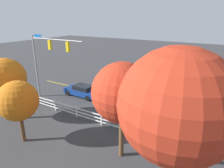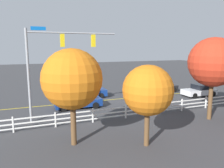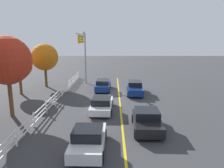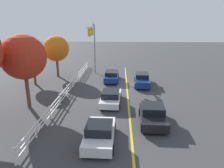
{
  "view_description": "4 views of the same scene",
  "coord_description": "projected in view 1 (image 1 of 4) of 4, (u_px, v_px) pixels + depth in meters",
  "views": [
    {
      "loc": [
        -13.4,
        19.6,
        9.28
      ],
      "look_at": [
        -1.87,
        0.42,
        1.67
      ],
      "focal_mm": 31.85,
      "sensor_mm": 36.0,
      "label": 1
    },
    {
      "loc": [
        5.92,
        22.56,
        5.92
      ],
      "look_at": [
        -2.61,
        0.65,
        1.92
      ],
      "focal_mm": 34.93,
      "sensor_mm": 36.0,
      "label": 2
    },
    {
      "loc": [
        -24.8,
        0.67,
        6.37
      ],
      "look_at": [
        -3.15,
        0.81,
        1.78
      ],
      "focal_mm": 33.64,
      "sensor_mm": 36.0,
      "label": 3
    },
    {
      "loc": [
        -25.4,
        0.82,
        7.62
      ],
      "look_at": [
        -3.76,
        1.73,
        1.12
      ],
      "focal_mm": 32.98,
      "sensor_mm": 36.0,
      "label": 4
    }
  ],
  "objects": [
    {
      "name": "tree_3",
      "position": [
        6.0,
        78.0,
        17.77
      ],
      "size": [
        3.6,
        3.6,
        5.87
      ],
      "color": "brown",
      "rests_on": "ground_plane"
    },
    {
      "name": "white_rail_fence",
      "position": [
        88.0,
        115.0,
        18.45
      ],
      "size": [
        26.1,
        0.1,
        1.15
      ],
      "color": "white",
      "rests_on": "ground_plane"
    },
    {
      "name": "signal_assembly",
      "position": [
        47.0,
        56.0,
        21.81
      ],
      "size": [
        7.22,
        0.38,
        7.45
      ],
      "color": "gray",
      "rests_on": "ground_plane"
    },
    {
      "name": "tree_1",
      "position": [
        122.0,
        93.0,
        12.52
      ],
      "size": [
        3.95,
        3.95,
        6.71
      ],
      "color": "brown",
      "rests_on": "ground_plane"
    },
    {
      "name": "tree_0",
      "position": [
        18.0,
        101.0,
        14.57
      ],
      "size": [
        3.01,
        3.01,
        4.93
      ],
      "color": "brown",
      "rests_on": "ground_plane"
    },
    {
      "name": "tree_2",
      "position": [
        177.0,
        106.0,
        8.38
      ],
      "size": [
        5.11,
        5.11,
        8.27
      ],
      "color": "brown",
      "rests_on": "ground_plane"
    },
    {
      "name": "car_4",
      "position": [
        219.0,
        123.0,
        16.9
      ],
      "size": [
        4.1,
        2.01,
        1.44
      ],
      "rotation": [
        0.0,
        0.0,
        -0.02
      ],
      "color": "silver",
      "rests_on": "ground_plane"
    },
    {
      "name": "car_1",
      "position": [
        145.0,
        104.0,
        20.6
      ],
      "size": [
        4.5,
        2.07,
        1.33
      ],
      "rotation": [
        0.0,
        0.0,
        -0.04
      ],
      "color": "silver",
      "rests_on": "ground_plane"
    },
    {
      "name": "car_2",
      "position": [
        192.0,
        100.0,
        21.43
      ],
      "size": [
        4.03,
        2.1,
        1.46
      ],
      "rotation": [
        0.0,
        0.0,
        3.11
      ],
      "color": "black",
      "rests_on": "ground_plane"
    },
    {
      "name": "ground_plane",
      "position": [
        101.0,
        93.0,
        25.43
      ],
      "size": [
        120.0,
        120.0,
        0.0
      ],
      "primitive_type": "plane",
      "color": "#38383A"
    },
    {
      "name": "car_3",
      "position": [
        111.0,
        84.0,
        26.61
      ],
      "size": [
        4.84,
        2.05,
        1.49
      ],
      "rotation": [
        0.0,
        0.0,
        3.09
      ],
      "color": "navy",
      "rests_on": "ground_plane"
    },
    {
      "name": "car_0",
      "position": [
        82.0,
        91.0,
        24.28
      ],
      "size": [
        4.56,
        1.92,
        1.4
      ],
      "rotation": [
        0.0,
        0.0,
        -0.02
      ],
      "color": "navy",
      "rests_on": "ground_plane"
    },
    {
      "name": "lane_center_stripe",
      "position": [
        129.0,
        99.0,
        23.47
      ],
      "size": [
        28.0,
        0.16,
        0.01
      ],
      "primitive_type": "cube",
      "color": "gold",
      "rests_on": "ground_plane"
    }
  ]
}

